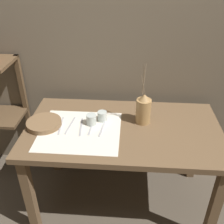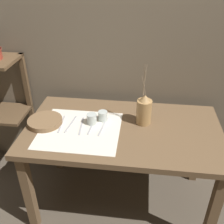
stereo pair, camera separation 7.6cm
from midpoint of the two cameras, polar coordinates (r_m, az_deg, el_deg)
name	(u,v)px [view 2 (the right image)]	position (r m, az deg, el deg)	size (l,w,h in m)	color
ground_plane	(121,199)	(2.26, 3.03, -18.35)	(12.00, 12.00, 0.00)	brown
stone_wall_back	(130,36)	(2.01, 5.17, 16.16)	(7.00, 0.06, 2.40)	#6B5E4C
wooden_table	(123,138)	(1.83, 3.57, -5.76)	(1.33, 0.74, 0.71)	brown
linen_cloth	(80,130)	(1.77, -5.78, -3.90)	(0.53, 0.48, 0.00)	silver
pitcher_with_flowers	(144,110)	(1.79, 8.20, 0.39)	(0.10, 0.10, 0.42)	#A87F4C
wooden_bowl	(45,122)	(1.86, -13.23, -2.05)	(0.24, 0.24, 0.04)	brown
glass_tumbler_near	(92,119)	(1.80, -3.23, -1.55)	(0.07, 0.07, 0.07)	#B7C1BC
glass_tumbler_far	(103,116)	(1.83, -0.82, -0.87)	(0.06, 0.06, 0.07)	#B7C1BC
fork_inner	(61,124)	(1.84, -9.78, -2.59)	(0.03, 0.21, 0.00)	#A8A8AD
fork_outer	(71,124)	(1.82, -7.83, -2.64)	(0.04, 0.21, 0.00)	#A8A8AD
knife_center	(81,126)	(1.80, -5.49, -3.06)	(0.03, 0.21, 0.00)	#A8A8AD
spoon_inner	(94,121)	(1.84, -2.79, -1.90)	(0.03, 0.22, 0.02)	#A8A8AD
spoon_outer	(105,122)	(1.82, -0.36, -2.24)	(0.04, 0.22, 0.02)	#A8A8AD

